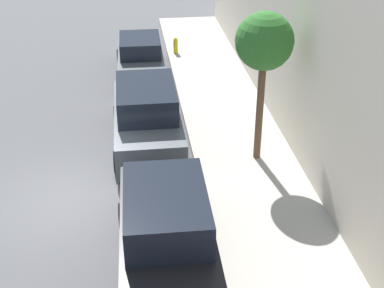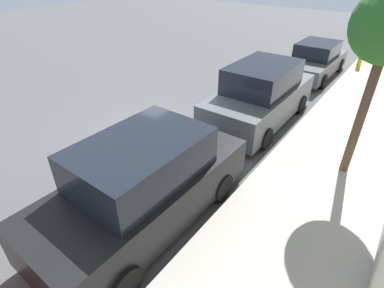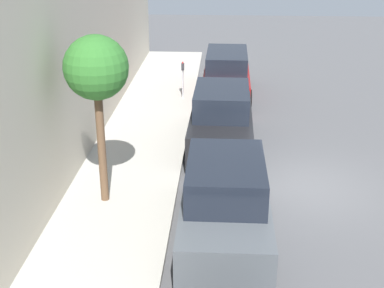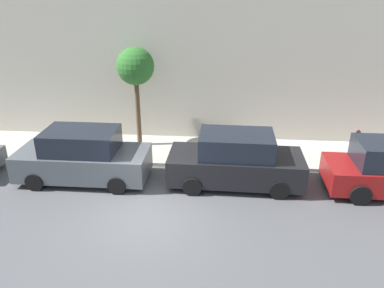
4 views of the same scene
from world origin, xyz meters
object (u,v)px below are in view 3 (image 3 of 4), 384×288
object	(u,v)px
parked_suv_second	(221,119)
parking_meter_near	(183,76)
parked_suv_third	(225,202)
street_tree	(96,70)
parked_minivan_nearest	(227,74)

from	to	relation	value
parked_suv_second	parking_meter_near	bearing A→B (deg)	-71.12
parked_suv_third	street_tree	size ratio (longest dim) A/B	1.12
parked_suv_second	parked_suv_third	size ratio (longest dim) A/B	1.01
parked_suv_third	street_tree	distance (m)	4.35
parked_minivan_nearest	street_tree	xyz separation A→B (m)	(3.17, 9.81, 2.69)
street_tree	parking_meter_near	bearing A→B (deg)	-98.87
parked_minivan_nearest	street_tree	world-z (taller)	street_tree
parked_suv_third	parking_meter_near	size ratio (longest dim) A/B	3.18
parked_minivan_nearest	street_tree	distance (m)	10.65
parked_suv_third	street_tree	xyz separation A→B (m)	(3.12, -1.43, 2.68)
parked_suv_third	parked_minivan_nearest	bearing A→B (deg)	-90.24
parked_suv_third	parking_meter_near	world-z (taller)	parked_suv_third
parked_minivan_nearest	street_tree	size ratio (longest dim) A/B	1.14
parked_suv_third	street_tree	bearing A→B (deg)	-24.55
parked_minivan_nearest	parked_suv_third	world-z (taller)	parked_suv_third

